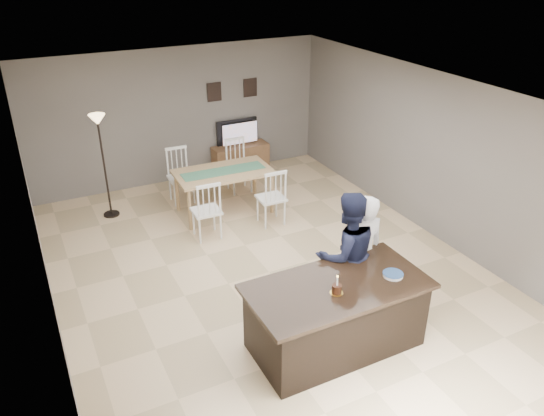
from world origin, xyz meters
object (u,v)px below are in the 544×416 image
woman (362,253)px  man (346,254)px  birthday_cake (337,289)px  dining_table (224,178)px  floor_lamp (100,139)px  television (239,133)px  tv_console (241,159)px  plate_stack (393,275)px  kitchen_island (336,315)px

woman → man: 0.25m
birthday_cake → dining_table: 4.12m
woman → dining_table: size_ratio=0.83×
woman → man: size_ratio=0.95×
woman → dining_table: bearing=-76.6°
floor_lamp → man: bearing=-62.2°
television → birthday_cake: 5.92m
tv_console → plate_stack: 5.77m
television → man: bearing=82.1°
kitchen_island → dining_table: bearing=87.5°
birthday_cake → plate_stack: bearing=-1.2°
plate_stack → woman: bearing=85.7°
birthday_cake → dining_table: (0.28, 4.10, -0.29)m
birthday_cake → floor_lamp: floor_lamp is taller
television → birthday_cake: bearing=77.3°
tv_console → woman: bearing=-95.3°
television → dining_table: 1.97m
man → dining_table: 3.44m
woman → floor_lamp: floor_lamp is taller
man → woman: bearing=-174.6°
birthday_cake → television: bearing=77.3°
plate_stack → dining_table: dining_table is taller
tv_console → woman: woman is taller
man → plate_stack: (0.19, -0.70, 0.05)m
woman → birthday_cake: 1.09m
kitchen_island → television: bearing=78.0°
birthday_cake → floor_lamp: size_ratio=0.13×
television → man: man is taller
floor_lamp → kitchen_island: bearing=-70.1°
birthday_cake → man: bearing=48.7°
tv_console → birthday_cake: 5.88m
dining_table → floor_lamp: bearing=159.0°
tv_console → man: man is taller
tv_console → woman: size_ratio=0.73×
kitchen_island → plate_stack: plate_stack is taller
man → tv_console: bearing=-92.6°
woman → television: bearing=-91.2°
kitchen_island → dining_table: size_ratio=1.08×
birthday_cake → floor_lamp: 5.20m
man → birthday_cake: (-0.60, -0.68, 0.09)m
birthday_cake → plate_stack: size_ratio=0.96×
woman → birthday_cake: woman is taller
tv_console → plate_stack: plate_stack is taller
woman → birthday_cake: (-0.84, -0.68, 0.13)m
floor_lamp → woman: bearing=-59.7°
woman → dining_table: woman is taller
tv_console → floor_lamp: floor_lamp is taller
man → kitchen_island: bearing=53.6°
man → dining_table: (-0.32, 3.42, -0.20)m
kitchen_island → tv_console: bearing=77.8°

